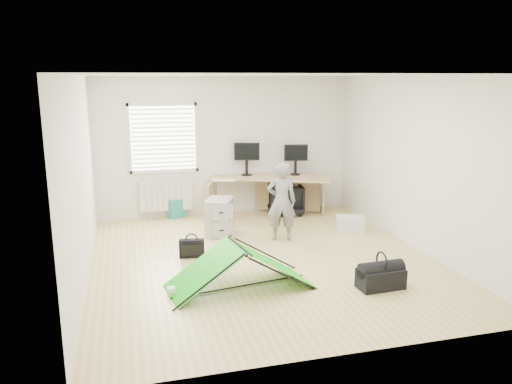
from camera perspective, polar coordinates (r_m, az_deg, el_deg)
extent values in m
plane|color=tan|center=(7.55, 0.78, -7.70)|extent=(5.50, 5.50, 0.00)
cube|color=silver|center=(9.83, -3.51, 5.25)|extent=(5.00, 0.02, 2.70)
cube|color=silver|center=(9.61, -10.55, 6.08)|extent=(1.20, 0.06, 1.20)
cube|color=silver|center=(9.76, -10.27, -0.37)|extent=(1.00, 0.12, 0.60)
cube|color=tan|center=(9.80, 1.58, -0.46)|extent=(2.41, 1.57, 0.79)
cube|color=#A3A5A8|center=(8.64, -4.18, -2.85)|extent=(0.59, 0.66, 0.63)
cube|color=black|center=(9.78, -1.08, 3.29)|extent=(0.51, 0.23, 0.47)
cube|color=black|center=(9.86, 4.53, 3.24)|extent=(0.47, 0.18, 0.44)
cube|color=beige|center=(9.29, -3.66, 1.32)|extent=(0.43, 0.23, 0.02)
cylinder|color=#C46E8D|center=(9.76, 3.73, 2.58)|extent=(0.09, 0.09, 0.25)
imported|color=black|center=(9.95, 3.38, -0.81)|extent=(0.73, 0.74, 0.61)
imported|color=slate|center=(8.26, 2.94, -1.10)|extent=(0.55, 0.43, 1.32)
cube|color=silver|center=(9.02, 10.69, -3.58)|extent=(0.55, 0.46, 0.26)
cube|color=#1F8B79|center=(9.80, -9.02, -1.87)|extent=(0.34, 0.25, 0.37)
cube|color=black|center=(7.66, -7.35, -6.40)|extent=(0.39, 0.18, 0.28)
cube|color=silver|center=(6.46, -9.66, -11.11)|extent=(0.10, 0.10, 0.10)
cube|color=black|center=(6.73, 14.06, -9.58)|extent=(0.61, 0.33, 0.26)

